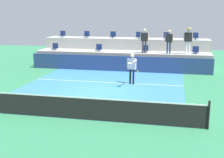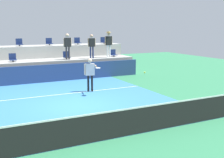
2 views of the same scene
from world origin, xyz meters
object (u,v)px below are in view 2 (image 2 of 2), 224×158
Objects in this scene: stadium_chair_lower_far_right at (113,54)px; spectator_in_white at (67,44)px; stadium_chair_upper_mid_left at (19,43)px; tennis_ball at (145,72)px; spectator_leaning_on_rail at (92,44)px; stadium_chair_upper_right at (77,42)px; spectator_with_hat at (109,41)px; stadium_chair_lower_right at (67,56)px; stadium_chair_upper_mid_right at (49,42)px; stadium_chair_lower_left at (13,58)px; stadium_chair_upper_far_right at (104,41)px; tennis_player at (90,71)px.

stadium_chair_lower_far_right is 0.30× the size of spectator_in_white.
stadium_chair_upper_mid_left is 7.65× the size of tennis_ball.
stadium_chair_lower_far_right is at bearing 11.53° from spectator_leaning_on_rail.
stadium_chair_upper_right is 0.28× the size of spectator_with_hat.
stadium_chair_lower_right and stadium_chair_lower_far_right have the same top height.
stadium_chair_upper_mid_right is at bearing 157.27° from stadium_chair_lower_far_right.
spectator_with_hat is (1.30, -0.00, 0.16)m from spectator_leaning_on_rail.
stadium_chair_upper_right is 0.31× the size of spectator_leaning_on_rail.
stadium_chair_lower_right is (3.51, 0.00, 0.00)m from stadium_chair_lower_left.
stadium_chair_lower_left is 7.09m from stadium_chair_lower_far_right.
stadium_chair_lower_left is 1.00× the size of stadium_chair_lower_right.
stadium_chair_lower_left is 1.00× the size of stadium_chair_lower_far_right.
stadium_chair_upper_mid_left is 1.00× the size of stadium_chair_upper_mid_right.
stadium_chair_upper_right reaches higher than stadium_chair_lower_left.
spectator_with_hat reaches higher than spectator_leaning_on_rail.
stadium_chair_upper_far_right reaches higher than stadium_chair_lower_far_right.
stadium_chair_upper_right is 2.64m from spectator_in_white.
stadium_chair_upper_right is (4.24, 0.00, 0.00)m from stadium_chair_upper_mid_left.
stadium_chair_upper_right is (4.95, 1.80, 0.85)m from stadium_chair_lower_left.
stadium_chair_lower_right is at bearing 167.29° from spectator_leaning_on_rail.
spectator_with_hat reaches higher than stadium_chair_lower_far_right.
tennis_ball is (3.37, -10.66, -0.76)m from stadium_chair_upper_mid_left.
stadium_chair_lower_left is 1.00× the size of stadium_chair_upper_mid_right.
stadium_chair_upper_far_right is 2.91m from spectator_leaning_on_rail.
stadium_chair_upper_right is 2.20m from spectator_leaning_on_rail.
tennis_ball is (-3.01, -8.86, 0.09)m from stadium_chair_lower_far_right.
spectator_in_white is at bearing 87.20° from tennis_player.
stadium_chair_lower_left is at bearing 123.58° from tennis_player.
stadium_chair_lower_far_right is (3.58, 0.00, 0.00)m from stadium_chair_lower_right.
stadium_chair_upper_mid_left reaches higher than stadium_chair_lower_right.
stadium_chair_lower_right is 1.91m from spectator_leaning_on_rail.
stadium_chair_upper_far_right is 7.65× the size of tennis_ball.
spectator_in_white is at bearing -124.03° from stadium_chair_upper_right.
stadium_chair_lower_far_right is at bearing 0.00° from stadium_chair_lower_right.
stadium_chair_upper_mid_right reaches higher than stadium_chair_lower_left.
spectator_in_white is at bearing 180.00° from spectator_leaning_on_rail.
spectator_in_white is (-0.03, -0.38, 0.83)m from stadium_chair_lower_right.
spectator_leaning_on_rail reaches higher than stadium_chair_lower_right.
stadium_chair_upper_mid_left is 0.31× the size of spectator_leaning_on_rail.
stadium_chair_lower_right is 4.93m from tennis_player.
stadium_chair_lower_far_right is 0.31× the size of spectator_leaning_on_rail.
tennis_ball is at bearing -105.98° from spectator_with_hat.
stadium_chair_upper_mid_right is at bearing 180.00° from stadium_chair_upper_far_right.
spectator_leaning_on_rail is (0.26, -2.18, -0.07)m from stadium_chair_upper_right.
stadium_chair_upper_far_right is 0.30× the size of spectator_in_white.
stadium_chair_lower_far_right is at bearing -15.76° from stadium_chair_upper_mid_left.
spectator_leaning_on_rail reaches higher than stadium_chair_lower_far_right.
tennis_player is at bearing -128.03° from stadium_chair_lower_far_right.
tennis_player is 4.68m from spectator_in_white.
stadium_chair_lower_left is at bearing 175.79° from spectator_leaning_on_rail.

